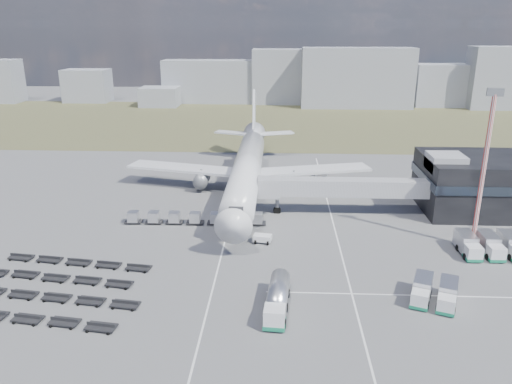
{
  "coord_description": "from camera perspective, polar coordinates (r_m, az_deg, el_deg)",
  "views": [
    {
      "loc": [
        6.38,
        -64.88,
        32.82
      ],
      "look_at": [
        2.35,
        20.42,
        4.0
      ],
      "focal_mm": 35.0,
      "sensor_mm": 36.0,
      "label": 1
    }
  ],
  "objects": [
    {
      "name": "service_trucks_near",
      "position": [
        66.66,
        19.74,
        -10.73
      ],
      "size": [
        7.03,
        7.62,
        2.49
      ],
      "rotation": [
        0.0,
        0.0,
        -0.37
      ],
      "color": "silver",
      "rests_on": "ground"
    },
    {
      "name": "terminal",
      "position": [
        101.81,
        26.57,
        0.92
      ],
      "size": [
        30.4,
        16.4,
        11.0
      ],
      "color": "black",
      "rests_on": "ground"
    },
    {
      "name": "service_trucks_far",
      "position": [
        82.68,
        25.17,
        -5.53
      ],
      "size": [
        8.87,
        6.73,
        2.68
      ],
      "rotation": [
        0.0,
        0.0,
        0.01
      ],
      "color": "silver",
      "rests_on": "ground"
    },
    {
      "name": "ground",
      "position": [
        72.99,
        -2.63,
        -8.09
      ],
      "size": [
        420.0,
        420.0,
        0.0
      ],
      "primitive_type": "plane",
      "color": "#565659",
      "rests_on": "ground"
    },
    {
      "name": "catering_truck",
      "position": [
        108.47,
        7.1,
        1.73
      ],
      "size": [
        3.41,
        6.76,
        2.98
      ],
      "rotation": [
        0.0,
        0.0,
        0.12
      ],
      "color": "silver",
      "rests_on": "ground"
    },
    {
      "name": "baggage_dollies",
      "position": [
        71.4,
        -23.09,
        -9.98
      ],
      "size": [
        28.12,
        19.37,
        0.82
      ],
      "rotation": [
        0.0,
        0.0,
        -0.13
      ],
      "color": "black",
      "rests_on": "ground"
    },
    {
      "name": "pushback_tug",
      "position": [
        79.0,
        0.75,
        -5.37
      ],
      "size": [
        3.06,
        2.06,
        1.32
      ],
      "primitive_type": "cube",
      "rotation": [
        0.0,
        0.0,
        -0.18
      ],
      "color": "silver",
      "rests_on": "ground"
    },
    {
      "name": "skyline",
      "position": [
        216.02,
        5.0,
        12.48
      ],
      "size": [
        293.03,
        23.91,
        24.49
      ],
      "color": "gray",
      "rests_on": "ground"
    },
    {
      "name": "airliner",
      "position": [
        101.28,
        -1.01,
        2.88
      ],
      "size": [
        51.59,
        64.53,
        17.62
      ],
      "color": "silver",
      "rests_on": "ground"
    },
    {
      "name": "uld_row",
      "position": [
        86.61,
        -6.98,
        -2.96
      ],
      "size": [
        24.41,
        2.15,
        1.89
      ],
      "rotation": [
        0.0,
        0.0,
        0.01
      ],
      "color": "black",
      "rests_on": "ground"
    },
    {
      "name": "lane_markings",
      "position": [
        75.47,
        5.05,
        -7.2
      ],
      "size": [
        47.12,
        110.0,
        0.01
      ],
      "color": "silver",
      "rests_on": "ground"
    },
    {
      "name": "jet_bridge",
      "position": [
        90.21,
        8.63,
        0.51
      ],
      "size": [
        30.3,
        3.8,
        7.05
      ],
      "color": "#939399",
      "rests_on": "ground"
    },
    {
      "name": "grass_strip",
      "position": [
        178.04,
        0.61,
        8.03
      ],
      "size": [
        420.0,
        90.0,
        0.01
      ],
      "primitive_type": "cube",
      "color": "brown",
      "rests_on": "ground"
    },
    {
      "name": "floodlight_mast",
      "position": [
        80.84,
        24.54,
        2.15
      ],
      "size": [
        2.32,
        1.88,
        24.33
      ],
      "rotation": [
        0.0,
        0.0,
        -0.18
      ],
      "color": "#A9201B",
      "rests_on": "ground"
    },
    {
      "name": "fuel_tanker",
      "position": [
        61.18,
        2.45,
        -12.06
      ],
      "size": [
        3.24,
        10.02,
        3.19
      ],
      "rotation": [
        0.0,
        0.0,
        -0.08
      ],
      "color": "silver",
      "rests_on": "ground"
    }
  ]
}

